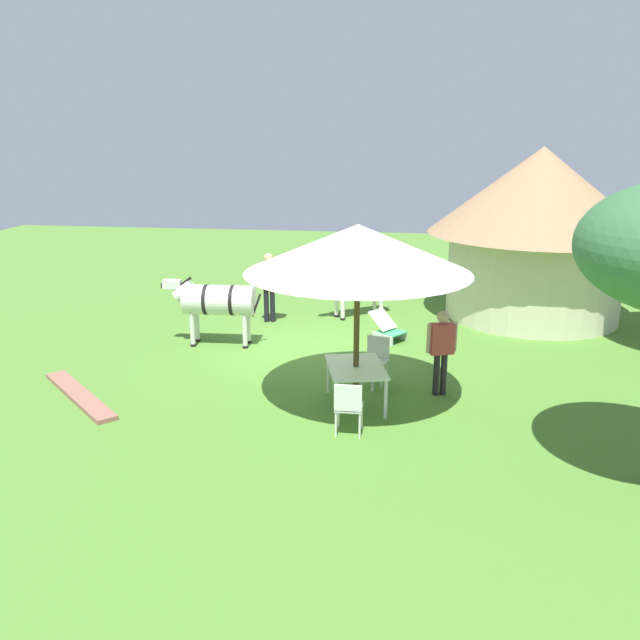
% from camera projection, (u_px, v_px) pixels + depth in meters
% --- Properties ---
extents(ground_plane, '(36.00, 36.00, 0.00)m').
position_uv_depth(ground_plane, '(305.00, 349.00, 14.53)').
color(ground_plane, '#4E7E2E').
extents(thatched_hut, '(5.56, 5.56, 4.35)m').
position_uv_depth(thatched_hut, '(537.00, 224.00, 16.54)').
color(thatched_hut, beige).
rests_on(thatched_hut, ground_plane).
extents(shade_umbrella, '(3.85, 3.85, 3.23)m').
position_uv_depth(shade_umbrella, '(358.00, 249.00, 10.78)').
color(shade_umbrella, '#4B371A').
rests_on(shade_umbrella, ground_plane).
extents(patio_dining_table, '(1.53, 1.25, 0.74)m').
position_uv_depth(patio_dining_table, '(356.00, 370.00, 11.38)').
color(patio_dining_table, silver).
rests_on(patio_dining_table, ground_plane).
extents(patio_chair_near_lawn, '(0.42, 0.44, 0.90)m').
position_uv_depth(patio_chair_near_lawn, '(349.00, 405.00, 10.28)').
color(patio_chair_near_lawn, silver).
rests_on(patio_chair_near_lawn, ground_plane).
extents(patio_chair_near_hut, '(0.51, 0.53, 0.90)m').
position_uv_depth(patio_chair_near_hut, '(376.00, 357.00, 12.49)').
color(patio_chair_near_hut, silver).
rests_on(patio_chair_near_hut, ground_plane).
extents(guest_beside_umbrella, '(0.33, 0.55, 1.61)m').
position_uv_depth(guest_beside_umbrella, '(442.00, 345.00, 11.76)').
color(guest_beside_umbrella, black).
rests_on(guest_beside_umbrella, ground_plane).
extents(standing_watcher, '(0.31, 0.62, 1.78)m').
position_uv_depth(standing_watcher, '(269.00, 281.00, 16.38)').
color(standing_watcher, black).
rests_on(standing_watcher, ground_plane).
extents(striped_lounge_chair, '(0.89, 0.95, 0.67)m').
position_uv_depth(striped_lounge_chair, '(388.00, 330.00, 15.11)').
color(striped_lounge_chair, '#39A069').
rests_on(striped_lounge_chair, ground_plane).
extents(zebra_nearest_camera, '(0.74, 2.28, 1.58)m').
position_uv_depth(zebra_nearest_camera, '(217.00, 301.00, 14.58)').
color(zebra_nearest_camera, silver).
rests_on(zebra_nearest_camera, ground_plane).
extents(zebra_by_umbrella, '(1.50, 1.89, 1.54)m').
position_uv_depth(zebra_by_umbrella, '(358.00, 279.00, 16.92)').
color(zebra_by_umbrella, silver).
rests_on(zebra_by_umbrella, ground_plane).
extents(brick_patio_kerb, '(2.18, 2.29, 0.08)m').
position_uv_depth(brick_patio_kerb, '(79.00, 395.00, 11.90)').
color(brick_patio_kerb, '#925E4E').
rests_on(brick_patio_kerb, ground_plane).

